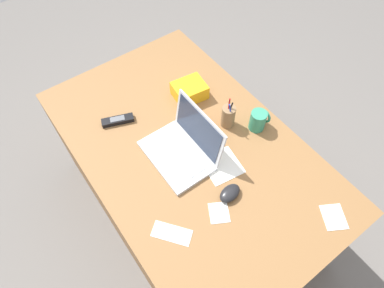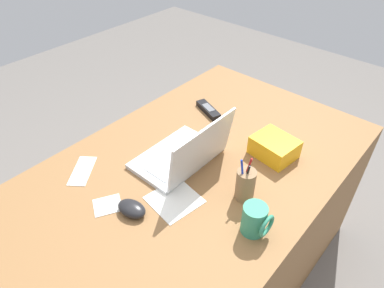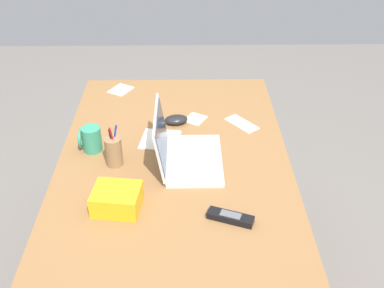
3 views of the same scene
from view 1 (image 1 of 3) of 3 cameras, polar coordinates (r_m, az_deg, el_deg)
The scene contains 12 objects.
ground_plane at distance 2.19m, azimuth -0.37°, elevation -10.90°, with size 6.00×6.00×0.00m, color slate.
desk at distance 1.86m, azimuth -0.43°, elevation -6.58°, with size 1.50×0.93×0.72m, color olive.
laptop at distance 1.50m, azimuth -1.53°, elevation -0.55°, with size 0.34×0.26×0.22m.
computer_mouse at distance 1.42m, azimuth 6.57°, elevation -8.47°, with size 0.07×0.10×0.04m, color black.
coffee_mug_white at distance 1.61m, azimuth 11.41°, elevation 4.08°, with size 0.08×0.09×0.11m.
cordless_phone at distance 1.67m, azimuth -12.72°, elevation 4.02°, with size 0.10×0.16×0.03m.
pen_holder at distance 1.60m, azimuth 6.32°, elevation 4.76°, with size 0.07×0.07×0.17m.
snack_bag at distance 1.73m, azimuth -0.44°, elevation 9.24°, with size 0.13×0.16×0.08m, color #F2AD19.
paper_note_near_laptop at distance 1.40m, azimuth 4.70°, elevation -11.76°, with size 0.09×0.08×0.00m, color white.
paper_note_left at distance 1.51m, azimuth 5.21°, elevation -3.73°, with size 0.16×0.16×0.00m, color white.
paper_note_right at distance 1.37m, azimuth -3.52°, elevation -15.16°, with size 0.16×0.07×0.00m, color white.
paper_note_front at distance 1.51m, azimuth 23.33°, elevation -11.52°, with size 0.11×0.09×0.00m, color white.
Camera 1 is at (0.70, -0.49, 2.01)m, focal length 30.82 mm.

